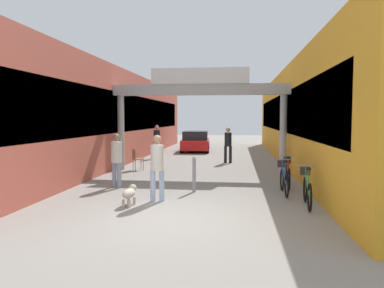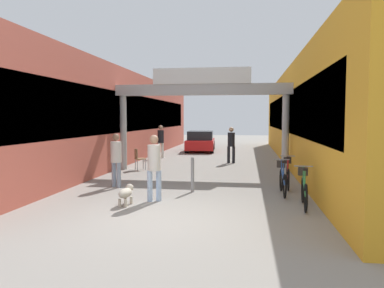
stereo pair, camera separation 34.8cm
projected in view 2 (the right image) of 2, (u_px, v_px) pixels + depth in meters
The scene contains 15 objects.
ground_plane at pixel (161, 218), 8.13m from camera, with size 80.00×80.00×0.00m, color gray.
storefront_left at pixel (114, 117), 19.58m from camera, with size 3.00×26.00×4.41m.
storefront_right at pixel (315, 117), 18.09m from camera, with size 3.00×26.00×4.41m.
arcade_sign_gateway at pixel (202, 98), 15.21m from camera, with size 7.40×0.47×4.19m.
pedestrian_with_dog at pixel (154, 163), 9.74m from camera, with size 0.46×0.46×1.74m.
pedestrian_companion at pixel (116, 157), 11.76m from camera, with size 0.47×0.47×1.69m.
pedestrian_carrying_crate at pixel (231, 142), 18.00m from camera, with size 0.39×0.37×1.74m.
pedestrian_elderly_walking at pixel (161, 139), 20.25m from camera, with size 0.48×0.48×1.79m.
dog_on_leash at pixel (126, 193), 9.37m from camera, with size 0.31×0.68×0.49m.
bicycle_green_nearest at pixel (304, 189), 9.21m from camera, with size 0.46×1.69×0.98m.
bicycle_blue_second at pixel (283, 179), 10.74m from camera, with size 0.46×1.69×0.98m.
bicycle_red_third at pixel (288, 173), 11.78m from camera, with size 0.46×1.69×0.98m.
bollard_post_metal at pixel (192, 174), 10.99m from camera, with size 0.10×0.10×1.04m.
cafe_chair_wood_nearer at pixel (138, 157), 15.66m from camera, with size 0.55×0.55×0.89m.
parked_car_red at pixel (201, 141), 24.53m from camera, with size 2.02×4.11×1.33m.
Camera 2 is at (1.86, -7.81, 2.18)m, focal length 35.00 mm.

